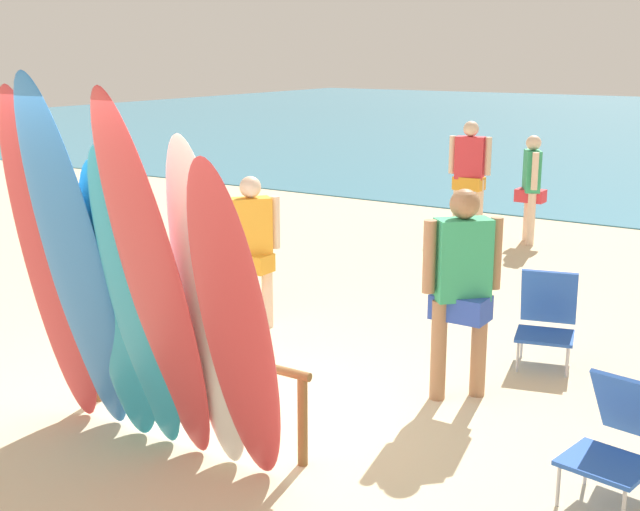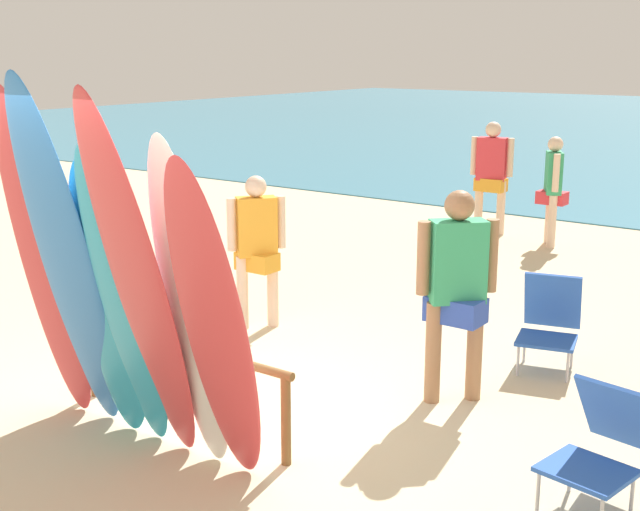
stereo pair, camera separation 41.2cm
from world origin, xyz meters
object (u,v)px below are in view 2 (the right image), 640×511
(surfboard_blue_1, at_px, (66,260))
(beachgoer_near_rack, at_px, (257,241))
(beach_chair_blue, at_px, (604,442))
(beachgoer_by_water, at_px, (457,282))
(surfboard_red_4, at_px, (139,284))
(beach_chair_striped, at_px, (550,320))
(surfboard_teal_3, at_px, (123,301))
(beachgoer_midbeach, at_px, (491,170))
(surfboard_teal_2, at_px, (109,301))
(surfboard_red_0, at_px, (44,260))
(surfboard_rack, at_px, (180,363))
(surfboard_red_6, at_px, (215,327))
(beachgoer_photographing, at_px, (553,183))
(surfboard_white_5, at_px, (190,308))

(surfboard_blue_1, distance_m, beachgoer_near_rack, 2.78)
(beachgoer_near_rack, xyz_separation_m, beach_chair_blue, (3.99, -1.39, -0.49))
(beachgoer_by_water, bearing_deg, surfboard_red_4, 17.79)
(beach_chair_blue, distance_m, beach_chair_striped, 2.41)
(surfboard_teal_3, xyz_separation_m, beachgoer_midbeach, (-1.11, 8.24, -0.12))
(surfboard_teal_2, bearing_deg, beach_chair_blue, 17.20)
(surfboard_red_0, bearing_deg, beach_chair_blue, 13.41)
(beachgoer_near_rack, distance_m, beach_chair_blue, 4.26)
(surfboard_rack, relative_size, surfboard_teal_3, 0.94)
(surfboard_blue_1, xyz_separation_m, beach_chair_blue, (3.47, 1.30, -0.92))
(surfboard_blue_1, bearing_deg, beachgoer_midbeach, 91.41)
(surfboard_red_0, relative_size, surfboard_red_6, 1.15)
(surfboard_red_0, height_order, beachgoer_photographing, surfboard_red_0)
(surfboard_teal_3, xyz_separation_m, beachgoer_photographing, (-0.04, 8.01, -0.20))
(surfboard_rack, relative_size, beachgoer_midbeach, 1.24)
(beachgoer_by_water, bearing_deg, beach_chair_blue, 104.00)
(beachgoer_near_rack, bearing_deg, surfboard_white_5, -109.04)
(surfboard_blue_1, height_order, beachgoer_by_water, surfboard_blue_1)
(surfboard_white_5, relative_size, beachgoer_photographing, 1.48)
(beachgoer_near_rack, height_order, beach_chair_striped, beachgoer_near_rack)
(surfboard_white_5, xyz_separation_m, beach_chair_blue, (2.35, 1.20, -0.74))
(surfboard_white_5, xyz_separation_m, beachgoer_near_rack, (-1.65, 2.60, -0.25))
(beachgoer_midbeach, relative_size, beach_chair_striped, 2.06)
(surfboard_blue_1, distance_m, surfboard_teal_3, 0.58)
(surfboard_red_0, height_order, beach_chair_striped, surfboard_red_0)
(surfboard_rack, relative_size, beachgoer_photographing, 1.35)
(surfboard_blue_1, bearing_deg, surfboard_teal_3, 2.84)
(surfboard_red_4, relative_size, beach_chair_striped, 3.19)
(surfboard_white_5, relative_size, beachgoer_midbeach, 1.36)
(surfboard_white_5, bearing_deg, surfboard_red_6, -14.19)
(surfboard_rack, xyz_separation_m, surfboard_teal_3, (-0.02, -0.49, 0.60))
(beach_chair_blue, bearing_deg, surfboard_red_4, -143.16)
(surfboard_red_0, distance_m, beachgoer_near_rack, 2.70)
(beach_chair_blue, bearing_deg, beachgoer_midbeach, 130.16)
(surfboard_rack, height_order, surfboard_white_5, surfboard_white_5)
(surfboard_red_4, xyz_separation_m, beach_chair_blue, (2.67, 1.35, -0.88))
(beachgoer_near_rack, bearing_deg, beach_chair_blue, -70.65)
(surfboard_teal_2, distance_m, beachgoer_by_water, 2.67)
(surfboard_teal_3, bearing_deg, surfboard_blue_1, -170.53)
(surfboard_rack, height_order, surfboard_red_4, surfboard_red_4)
(surfboard_white_5, relative_size, beachgoer_by_water, 1.35)
(beach_chair_striped, bearing_deg, surfboard_red_0, -142.02)
(surfboard_blue_1, height_order, beachgoer_near_rack, surfboard_blue_1)
(surfboard_teal_2, bearing_deg, beachgoer_near_rack, 104.38)
(surfboard_red_6, xyz_separation_m, beachgoer_by_water, (0.54, 2.20, -0.11))
(beachgoer_midbeach, distance_m, beachgoer_near_rack, 5.60)
(surfboard_teal_2, height_order, beach_chair_blue, surfboard_teal_2)
(surfboard_teal_2, height_order, beachgoer_near_rack, surfboard_teal_2)
(beachgoer_photographing, bearing_deg, beach_chair_blue, -4.49)
(beach_chair_blue, bearing_deg, surfboard_rack, -155.37)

